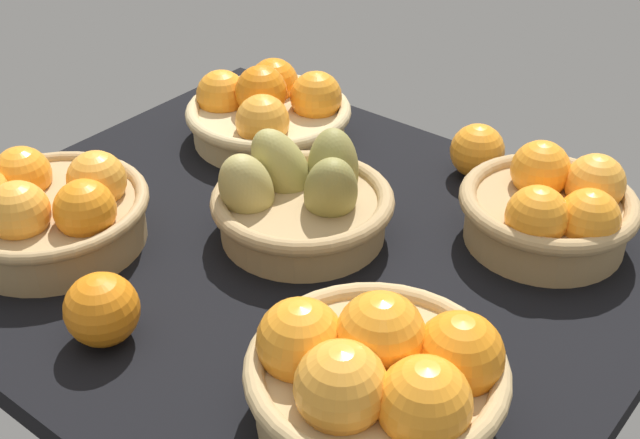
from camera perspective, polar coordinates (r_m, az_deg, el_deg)
market_tray at (r=102.80cm, az=-1.95°, el=-2.65°), size 84.00×72.00×3.00cm
basket_far_left at (r=124.56cm, az=-3.54°, el=7.36°), size 24.31×24.31×11.09cm
basket_near_left at (r=105.50cm, az=-18.00°, el=0.62°), size 23.89×23.89×10.98cm
basket_far_right at (r=103.96cm, az=15.50°, el=0.70°), size 21.41×21.41×11.44cm
basket_center_pears at (r=102.59cm, az=-1.26°, el=1.36°), size 22.45×22.51×13.73cm
basket_near_right at (r=77.29cm, az=3.93°, el=-10.64°), size 24.33×24.33×13.04cm
loose_orange_front_gap at (r=89.48cm, az=-14.58°, el=-5.93°), size 7.85×7.85×7.85cm
loose_orange_back_gap at (r=116.71cm, az=10.62°, el=4.60°), size 7.47×7.47×7.47cm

